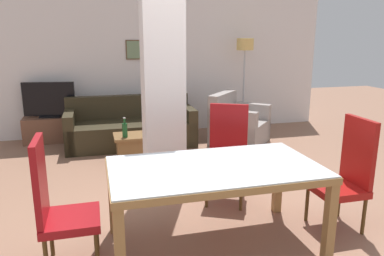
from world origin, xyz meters
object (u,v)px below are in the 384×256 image
sofa (131,129)px  coffee_table (138,148)px  tv_stand (52,129)px  floor_lamp (245,54)px  dining_chair_head_left (57,204)px  tv_screen (49,100)px  dining_chair_head_right (347,173)px  dining_table (215,181)px  bottle (125,130)px  dining_chair_far_right (227,152)px  armchair (237,126)px

sofa → coffee_table: (0.01, -0.99, -0.06)m
tv_stand → floor_lamp: size_ratio=0.52×
dining_chair_head_left → tv_screen: size_ratio=1.25×
dining_chair_head_right → sofa: (-1.76, 3.45, -0.28)m
sofa → coffee_table: sofa is taller
dining_table → tv_screen: tv_screen is taller
floor_lamp → coffee_table: bearing=-148.2°
tv_stand → tv_screen: size_ratio=1.07×
sofa → tv_stand: (-1.36, 0.55, -0.06)m
bottle → floor_lamp: 3.03m
dining_chair_head_right → coffee_table: size_ratio=1.58×
sofa → tv_stand: sofa is taller
sofa → dining_table: bearing=96.6°
dining_chair_far_right → bottle: 1.78m
dining_table → dining_chair_far_right: bearing=63.7°
tv_screen → sofa: bearing=166.6°
coffee_table → tv_stand: 2.05m
dining_table → bottle: (-0.58, 2.37, -0.08)m
bottle → tv_stand: bottle is taller
dining_chair_head_right → dining_chair_head_left: bearing=90.0°
armchair → floor_lamp: size_ratio=0.68×
dining_chair_head_right → coffee_table: 3.04m
dining_chair_head_left → floor_lamp: bearing=140.6°
dining_chair_far_right → floor_lamp: floor_lamp is taller
dining_chair_head_right → tv_stand: 5.08m
dining_chair_head_right → bottle: bearing=39.3°
dining_table → armchair: bearing=65.0°
dining_table → dining_chair_head_left: bearing=180.0°
dining_chair_far_right → sofa: bearing=-45.0°
bottle → floor_lamp: size_ratio=0.16×
sofa → tv_screen: tv_screen is taller
dining_chair_far_right → bottle: size_ratio=3.80×
coffee_table → tv_stand: size_ratio=0.74×
dining_chair_head_right → sofa: bearing=26.9°
sofa → bottle: size_ratio=7.43×
dining_chair_far_right → dining_chair_head_left: bearing=53.7°
tv_screen → dining_chair_head_right: bearing=136.4°
tv_screen → floor_lamp: 3.70m
coffee_table → dining_chair_head_right: bearing=-54.7°
armchair → dining_chair_head_left: bearing=0.3°
armchair → tv_screen: size_ratio=1.39×
dining_chair_far_right → sofa: dining_chair_far_right is taller
dining_chair_head_left → dining_chair_far_right: bearing=117.5°
dining_chair_head_right → bottle: dining_chair_head_right is taller
dining_chair_head_right → tv_screen: (-3.11, 4.00, 0.19)m
armchair → tv_stand: (-3.19, 0.93, -0.08)m
dining_chair_far_right → floor_lamp: bearing=-89.2°
dining_table → bottle: dining_table is taller
armchair → floor_lamp: floor_lamp is taller
armchair → coffee_table: 1.92m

